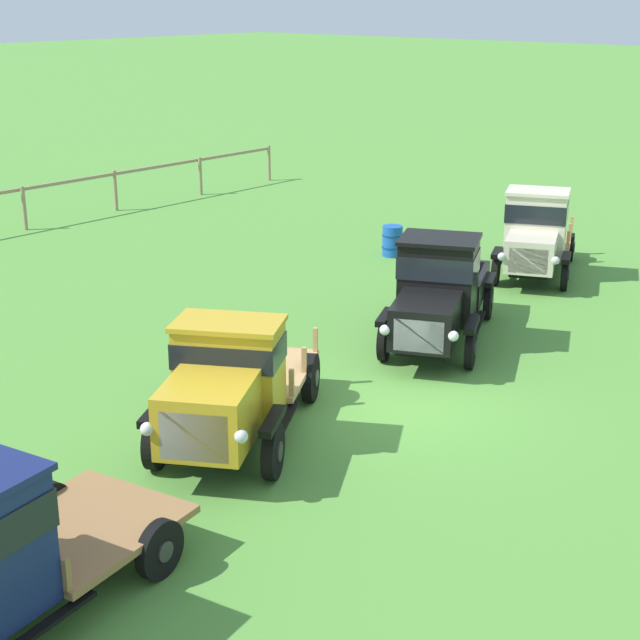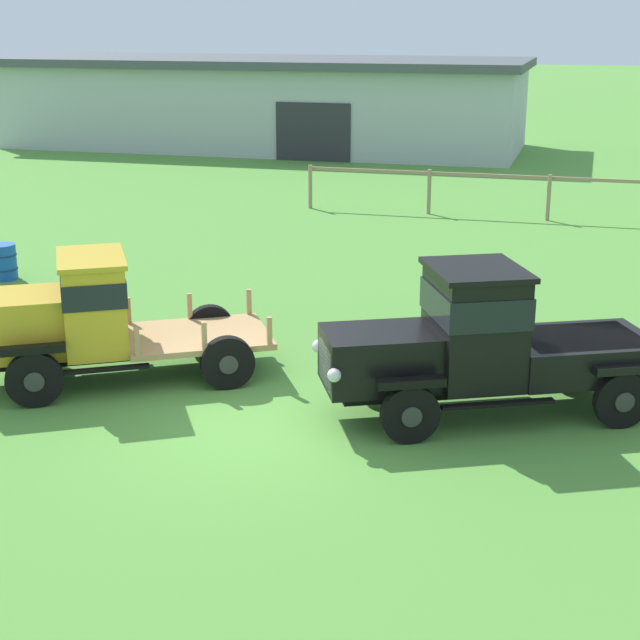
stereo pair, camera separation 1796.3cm
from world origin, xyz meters
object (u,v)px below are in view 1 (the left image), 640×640
(vintage_truck_midrow_center, at_px, (439,290))
(oil_drum_near_fence, at_px, (392,241))
(vintage_truck_second_in_line, at_px, (227,386))
(vintage_truck_far_side, at_px, (535,234))

(vintage_truck_midrow_center, distance_m, oil_drum_near_fence, 7.13)
(vintage_truck_second_in_line, relative_size, vintage_truck_far_side, 1.05)
(vintage_truck_second_in_line, distance_m, vintage_truck_midrow_center, 6.43)
(vintage_truck_second_in_line, xyz_separation_m, vintage_truck_midrow_center, (6.42, 0.36, 0.04))
(vintage_truck_midrow_center, bearing_deg, vintage_truck_far_side, 9.12)
(vintage_truck_midrow_center, relative_size, vintage_truck_far_side, 1.10)
(oil_drum_near_fence, bearing_deg, vintage_truck_midrow_center, -135.50)
(vintage_truck_second_in_line, distance_m, vintage_truck_far_side, 12.12)
(vintage_truck_second_in_line, bearing_deg, vintage_truck_far_side, 5.97)
(vintage_truck_midrow_center, bearing_deg, oil_drum_near_fence, 44.50)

